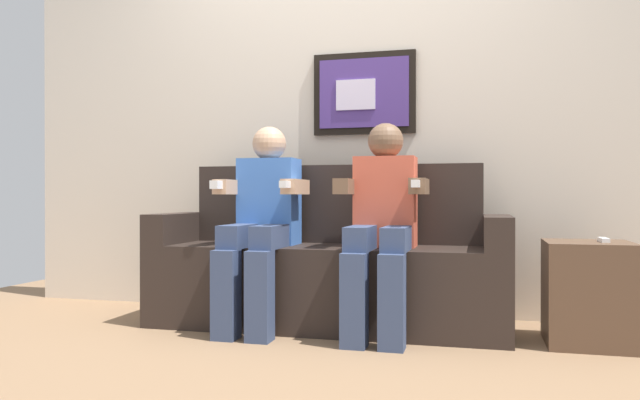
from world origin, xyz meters
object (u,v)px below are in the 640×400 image
at_px(person_on_left, 262,217).
at_px(person_on_right, 382,218).
at_px(side_table_right, 588,293).
at_px(spare_remote_on_table, 604,240).
at_px(couch, 328,270).

distance_m(person_on_left, person_on_right, 0.66).
xyz_separation_m(person_on_right, side_table_right, (1.00, 0.06, -0.36)).
bearing_deg(person_on_right, side_table_right, 3.50).
bearing_deg(spare_remote_on_table, person_on_left, -177.98).
distance_m(person_on_left, spare_remote_on_table, 1.73).
distance_m(person_on_right, spare_remote_on_table, 1.07).
height_order(couch, person_on_right, person_on_right).
relative_size(person_on_right, side_table_right, 2.22).
bearing_deg(person_on_left, couch, 27.01).
bearing_deg(couch, person_on_left, -152.99).
bearing_deg(side_table_right, spare_remote_on_table, -0.58).
xyz_separation_m(side_table_right, spare_remote_on_table, (0.07, -0.00, 0.26)).
relative_size(person_on_right, spare_remote_on_table, 8.54).
relative_size(couch, side_table_right, 3.90).
height_order(person_on_left, side_table_right, person_on_left).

